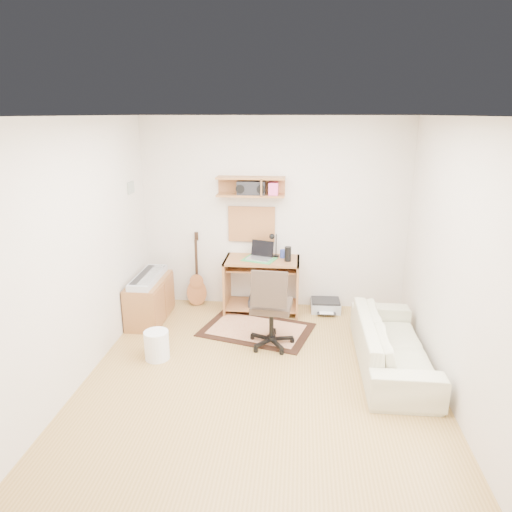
# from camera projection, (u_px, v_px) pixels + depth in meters

# --- Properties ---
(floor) EXTENTS (3.60, 4.00, 0.01)m
(floor) POSITION_uv_depth(u_px,v_px,m) (261.00, 379.00, 4.82)
(floor) COLOR #AE8748
(floor) RESTS_ON ground
(ceiling) EXTENTS (3.60, 4.00, 0.01)m
(ceiling) POSITION_uv_depth(u_px,v_px,m) (262.00, 115.00, 4.05)
(ceiling) COLOR white
(ceiling) RESTS_ON ground
(back_wall) EXTENTS (3.60, 0.01, 2.60)m
(back_wall) POSITION_uv_depth(u_px,v_px,m) (274.00, 215.00, 6.34)
(back_wall) COLOR beige
(back_wall) RESTS_ON ground
(left_wall) EXTENTS (0.01, 4.00, 2.60)m
(left_wall) POSITION_uv_depth(u_px,v_px,m) (79.00, 253.00, 4.60)
(left_wall) COLOR beige
(left_wall) RESTS_ON ground
(right_wall) EXTENTS (0.01, 4.00, 2.60)m
(right_wall) POSITION_uv_depth(u_px,v_px,m) (457.00, 264.00, 4.27)
(right_wall) COLOR beige
(right_wall) RESTS_ON ground
(wall_shelf) EXTENTS (0.90, 0.25, 0.26)m
(wall_shelf) POSITION_uv_depth(u_px,v_px,m) (251.00, 187.00, 6.13)
(wall_shelf) COLOR #996336
(wall_shelf) RESTS_ON back_wall
(cork_board) EXTENTS (0.64, 0.03, 0.49)m
(cork_board) POSITION_uv_depth(u_px,v_px,m) (252.00, 224.00, 6.39)
(cork_board) COLOR #A48C52
(cork_board) RESTS_ON back_wall
(wall_photo) EXTENTS (0.02, 0.20, 0.15)m
(wall_photo) POSITION_uv_depth(u_px,v_px,m) (131.00, 188.00, 5.90)
(wall_photo) COLOR #4C8CBF
(wall_photo) RESTS_ON left_wall
(desk) EXTENTS (1.00, 0.55, 0.75)m
(desk) POSITION_uv_depth(u_px,v_px,m) (262.00, 285.00, 6.36)
(desk) COLOR #996336
(desk) RESTS_ON floor
(laptop) EXTENTS (0.39, 0.39, 0.24)m
(laptop) POSITION_uv_depth(u_px,v_px,m) (259.00, 251.00, 6.20)
(laptop) COLOR silver
(laptop) RESTS_ON desk
(speaker) EXTENTS (0.09, 0.09, 0.20)m
(speaker) POSITION_uv_depth(u_px,v_px,m) (288.00, 254.00, 6.14)
(speaker) COLOR black
(speaker) RESTS_ON desk
(desk_lamp) EXTENTS (0.11, 0.11, 0.33)m
(desk_lamp) POSITION_uv_depth(u_px,v_px,m) (276.00, 245.00, 6.32)
(desk_lamp) COLOR black
(desk_lamp) RESTS_ON desk
(pencil_cup) EXTENTS (0.08, 0.08, 0.11)m
(pencil_cup) POSITION_uv_depth(u_px,v_px,m) (283.00, 254.00, 6.30)
(pencil_cup) COLOR #2F3D8E
(pencil_cup) RESTS_ON desk
(boombox) EXTENTS (0.37, 0.17, 0.19)m
(boombox) POSITION_uv_depth(u_px,v_px,m) (251.00, 188.00, 6.13)
(boombox) COLOR black
(boombox) RESTS_ON wall_shelf
(rug) EXTENTS (1.51, 1.21, 0.02)m
(rug) POSITION_uv_depth(u_px,v_px,m) (257.00, 330.00, 5.89)
(rug) COLOR beige
(rug) RESTS_ON floor
(task_chair) EXTENTS (0.55, 0.55, 1.00)m
(task_chair) POSITION_uv_depth(u_px,v_px,m) (272.00, 306.00, 5.37)
(task_chair) COLOR #32261D
(task_chair) RESTS_ON floor
(cabinet) EXTENTS (0.40, 0.90, 0.55)m
(cabinet) POSITION_uv_depth(u_px,v_px,m) (150.00, 300.00, 6.13)
(cabinet) COLOR #996336
(cabinet) RESTS_ON floor
(music_keyboard) EXTENTS (0.27, 0.87, 0.08)m
(music_keyboard) POSITION_uv_depth(u_px,v_px,m) (148.00, 277.00, 6.03)
(music_keyboard) COLOR #B2B5BA
(music_keyboard) RESTS_ON cabinet
(guitar) EXTENTS (0.32, 0.24, 1.05)m
(guitar) POSITION_uv_depth(u_px,v_px,m) (196.00, 270.00, 6.53)
(guitar) COLOR #A05C31
(guitar) RESTS_ON floor
(waste_basket) EXTENTS (0.32, 0.32, 0.33)m
(waste_basket) POSITION_uv_depth(u_px,v_px,m) (157.00, 345.00, 5.17)
(waste_basket) COLOR white
(waste_basket) RESTS_ON floor
(printer) EXTENTS (0.41, 0.32, 0.15)m
(printer) POSITION_uv_depth(u_px,v_px,m) (325.00, 305.00, 6.45)
(printer) COLOR #A5A8AA
(printer) RESTS_ON floor
(sofa) EXTENTS (0.52, 1.78, 0.70)m
(sofa) POSITION_uv_depth(u_px,v_px,m) (393.00, 336.00, 4.96)
(sofa) COLOR beige
(sofa) RESTS_ON floor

